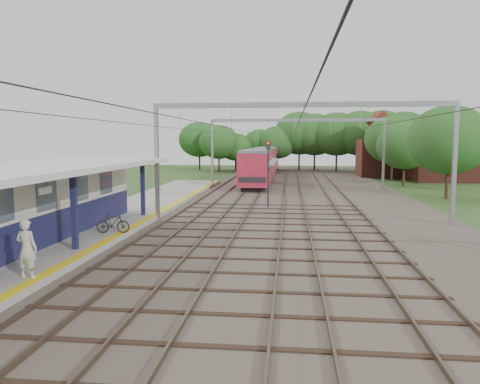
{
  "coord_description": "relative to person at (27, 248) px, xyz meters",
  "views": [
    {
      "loc": [
        2.91,
        -12.14,
        4.81
      ],
      "look_at": [
        -0.22,
        16.95,
        1.6
      ],
      "focal_mm": 35.0,
      "sensor_mm": 36.0,
      "label": 1
    }
  ],
  "objects": [
    {
      "name": "catenary_system",
      "position": [
        8.99,
        23.34,
        4.19
      ],
      "size": [
        17.22,
        88.0,
        7.0
      ],
      "color": "gray",
      "rests_on": "ground"
    },
    {
      "name": "canopy",
      "position": [
        -2.17,
        4.05,
        2.32
      ],
      "size": [
        6.4,
        20.0,
        3.44
      ],
      "color": "#13143D",
      "rests_on": "platform"
    },
    {
      "name": "train",
      "position": [
        5.1,
        46.05,
        0.81
      ],
      "size": [
        2.91,
        36.22,
        3.82
      ],
      "color": "black",
      "rests_on": "ballast_bed"
    },
    {
      "name": "platform",
      "position": [
        -1.9,
        12.06,
        -1.15
      ],
      "size": [
        5.0,
        52.0,
        0.35
      ],
      "primitive_type": "cube",
      "color": "gray",
      "rests_on": "ground"
    },
    {
      "name": "signal_post",
      "position": [
        6.95,
        19.09,
        1.81
      ],
      "size": [
        0.37,
        0.32,
        4.8
      ],
      "rotation": [
        0.0,
        0.0,
        0.28
      ],
      "color": "black",
      "rests_on": "ground"
    },
    {
      "name": "tree_band",
      "position": [
        9.44,
        55.18,
        3.6
      ],
      "size": [
        31.72,
        30.88,
        8.82
      ],
      "color": "#382619",
      "rests_on": "ground"
    },
    {
      "name": "house_far",
      "position": [
        21.6,
        50.06,
        1.91
      ],
      "size": [
        8.0,
        6.12,
        8.66
      ],
      "color": "brown",
      "rests_on": "ground"
    },
    {
      "name": "bicycle",
      "position": [
        -0.01,
        7.44,
        -0.48
      ],
      "size": [
        1.66,
        0.6,
        0.98
      ],
      "primitive_type": "imported",
      "rotation": [
        0.0,
        0.0,
        1.66
      ],
      "color": "black",
      "rests_on": "platform"
    },
    {
      "name": "ground",
      "position": [
        5.6,
        -1.94,
        -1.32
      ],
      "size": [
        160.0,
        160.0,
        0.0
      ],
      "primitive_type": "plane",
      "color": "#2D4C1E",
      "rests_on": "ground"
    },
    {
      "name": "house_near",
      "position": [
        26.6,
        44.06,
        1.66
      ],
      "size": [
        7.0,
        6.12,
        7.89
      ],
      "color": "brown",
      "rests_on": "ground"
    },
    {
      "name": "yellow_stripe",
      "position": [
        0.35,
        12.06,
        -0.97
      ],
      "size": [
        0.45,
        52.0,
        0.01
      ],
      "primitive_type": "cube",
      "color": "yellow",
      "rests_on": "platform"
    },
    {
      "name": "ballast_bed",
      "position": [
        9.6,
        28.06,
        -1.27
      ],
      "size": [
        18.0,
        90.0,
        0.1
      ],
      "primitive_type": "cube",
      "color": "#473D33",
      "rests_on": "ground"
    },
    {
      "name": "station_building",
      "position": [
        -3.28,
        5.05,
        0.72
      ],
      "size": [
        3.41,
        18.0,
        3.4
      ],
      "color": "beige",
      "rests_on": "platform"
    },
    {
      "name": "person",
      "position": [
        0.0,
        0.0,
        0.0
      ],
      "size": [
        0.74,
        0.52,
        1.95
      ],
      "primitive_type": "imported",
      "rotation": [
        0.0,
        0.0,
        3.06
      ],
      "color": "beige",
      "rests_on": "platform"
    },
    {
      "name": "rail_tracks",
      "position": [
        7.1,
        28.06,
        -1.15
      ],
      "size": [
        11.8,
        88.0,
        0.15
      ],
      "color": "brown",
      "rests_on": "ballast_bed"
    }
  ]
}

